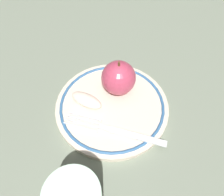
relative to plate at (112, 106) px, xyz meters
The scene contains 5 objects.
ground_plane 0.02m from the plate, 47.41° to the right, with size 2.00×2.00×0.00m, color slate.
plate is the anchor object (origin of this frame).
apple_red_whole 0.06m from the plate, 96.64° to the right, with size 0.07×0.07×0.08m.
apple_slice_front 0.05m from the plate, 10.30° to the left, with size 0.07×0.03×0.02m, color #F6DBC4.
fork 0.06m from the plate, 110.95° to the left, with size 0.19×0.04×0.00m.
Camera 1 is at (-0.06, 0.25, 0.38)m, focal length 35.00 mm.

